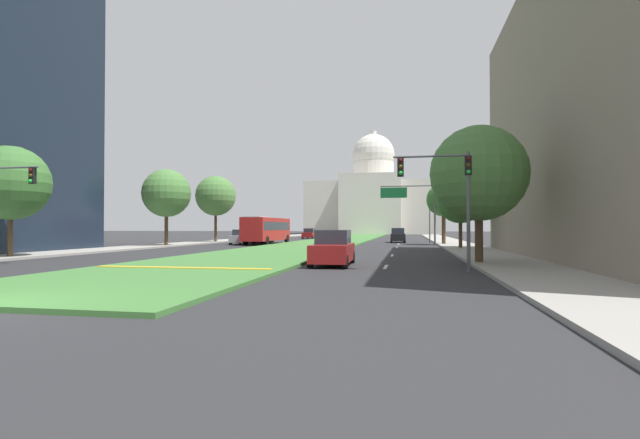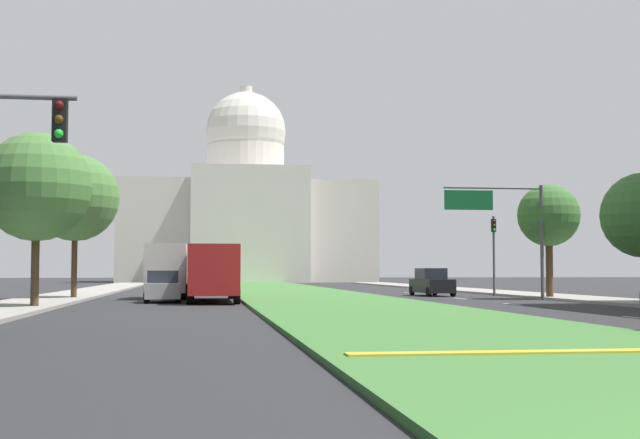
{
  "view_description": "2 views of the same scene",
  "coord_description": "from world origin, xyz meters",
  "px_view_note": "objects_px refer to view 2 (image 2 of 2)",
  "views": [
    {
      "loc": [
        9.73,
        -8.95,
        1.95
      ],
      "look_at": [
        -1.82,
        51.62,
        2.93
      ],
      "focal_mm": 26.04,
      "sensor_mm": 36.0,
      "label": 1
    },
    {
      "loc": [
        -6.66,
        -5.54,
        1.67
      ],
      "look_at": [
        -0.56,
        38.42,
        4.28
      ],
      "focal_mm": 48.61,
      "sensor_mm": 36.0,
      "label": 2
    }
  ],
  "objects_px": {
    "street_tree_left_far": "(75,198)",
    "sedan_midblock": "(163,287)",
    "overhead_guide_sign": "(505,217)",
    "traffic_light_far_right": "(494,245)",
    "street_tree_left_mid": "(37,187)",
    "sedan_distant": "(432,283)",
    "city_bus": "(213,269)",
    "sedan_far_horizon": "(204,281)",
    "capitol_building": "(246,217)",
    "street_tree_right_far": "(549,216)",
    "box_truck_delivery": "(167,270)"
  },
  "relations": [
    {
      "from": "sedan_midblock",
      "to": "sedan_distant",
      "type": "relative_size",
      "value": 0.89
    },
    {
      "from": "sedan_distant",
      "to": "box_truck_delivery",
      "type": "bearing_deg",
      "value": -168.66
    },
    {
      "from": "capitol_building",
      "to": "sedan_distant",
      "type": "height_order",
      "value": "capitol_building"
    },
    {
      "from": "sedan_midblock",
      "to": "sedan_far_horizon",
      "type": "height_order",
      "value": "sedan_far_horizon"
    },
    {
      "from": "street_tree_left_mid",
      "to": "sedan_distant",
      "type": "relative_size",
      "value": 1.61
    },
    {
      "from": "sedan_far_horizon",
      "to": "box_truck_delivery",
      "type": "xyz_separation_m",
      "value": [
        -2.29,
        -19.82,
        0.88
      ]
    },
    {
      "from": "sedan_far_horizon",
      "to": "street_tree_left_mid",
      "type": "bearing_deg",
      "value": -102.51
    },
    {
      "from": "street_tree_left_mid",
      "to": "street_tree_right_far",
      "type": "height_order",
      "value": "street_tree_left_mid"
    },
    {
      "from": "overhead_guide_sign",
      "to": "traffic_light_far_right",
      "type": "bearing_deg",
      "value": 75.21
    },
    {
      "from": "capitol_building",
      "to": "street_tree_right_far",
      "type": "height_order",
      "value": "capitol_building"
    },
    {
      "from": "street_tree_left_mid",
      "to": "street_tree_left_far",
      "type": "height_order",
      "value": "street_tree_left_far"
    },
    {
      "from": "overhead_guide_sign",
      "to": "sedan_distant",
      "type": "distance_m",
      "value": 9.74
    },
    {
      "from": "overhead_guide_sign",
      "to": "street_tree_right_far",
      "type": "xyz_separation_m",
      "value": [
        3.18,
        1.37,
        0.18
      ]
    },
    {
      "from": "capitol_building",
      "to": "city_bus",
      "type": "relative_size",
      "value": 3.29
    },
    {
      "from": "street_tree_left_mid",
      "to": "sedan_far_horizon",
      "type": "bearing_deg",
      "value": 77.49
    },
    {
      "from": "overhead_guide_sign",
      "to": "street_tree_left_far",
      "type": "relative_size",
      "value": 0.78
    },
    {
      "from": "traffic_light_far_right",
      "to": "sedan_distant",
      "type": "xyz_separation_m",
      "value": [
        -3.85,
        1.24,
        -2.47
      ]
    },
    {
      "from": "capitol_building",
      "to": "sedan_far_horizon",
      "type": "bearing_deg",
      "value": -96.38
    },
    {
      "from": "overhead_guide_sign",
      "to": "sedan_far_horizon",
      "type": "xyz_separation_m",
      "value": [
        -16.6,
        25.17,
        -3.86
      ]
    },
    {
      "from": "sedan_distant",
      "to": "overhead_guide_sign",
      "type": "bearing_deg",
      "value": -77.99
    },
    {
      "from": "box_truck_delivery",
      "to": "traffic_light_far_right",
      "type": "bearing_deg",
      "value": 5.95
    },
    {
      "from": "box_truck_delivery",
      "to": "capitol_building",
      "type": "bearing_deg",
      "value": 83.56
    },
    {
      "from": "capitol_building",
      "to": "sedan_far_horizon",
      "type": "height_order",
      "value": "capitol_building"
    },
    {
      "from": "capitol_building",
      "to": "overhead_guide_sign",
      "type": "relative_size",
      "value": 5.57
    },
    {
      "from": "city_bus",
      "to": "overhead_guide_sign",
      "type": "bearing_deg",
      "value": -1.24
    },
    {
      "from": "sedan_distant",
      "to": "sedan_far_horizon",
      "type": "distance_m",
      "value": 22.05
    },
    {
      "from": "overhead_guide_sign",
      "to": "capitol_building",
      "type": "bearing_deg",
      "value": 97.19
    },
    {
      "from": "capitol_building",
      "to": "sedan_distant",
      "type": "distance_m",
      "value": 73.81
    },
    {
      "from": "sedan_midblock",
      "to": "city_bus",
      "type": "relative_size",
      "value": 0.38
    },
    {
      "from": "street_tree_left_mid",
      "to": "street_tree_left_far",
      "type": "bearing_deg",
      "value": 90.2
    },
    {
      "from": "sedan_distant",
      "to": "city_bus",
      "type": "relative_size",
      "value": 0.43
    },
    {
      "from": "sedan_distant",
      "to": "traffic_light_far_right",
      "type": "bearing_deg",
      "value": -17.79
    },
    {
      "from": "capitol_building",
      "to": "traffic_light_far_right",
      "type": "relative_size",
      "value": 6.96
    },
    {
      "from": "capitol_building",
      "to": "street_tree_left_mid",
      "type": "bearing_deg",
      "value": -98.68
    },
    {
      "from": "sedan_midblock",
      "to": "capitol_building",
      "type": "bearing_deg",
      "value": 84.04
    },
    {
      "from": "street_tree_left_far",
      "to": "sedan_midblock",
      "type": "bearing_deg",
      "value": -41.11
    },
    {
      "from": "overhead_guide_sign",
      "to": "box_truck_delivery",
      "type": "distance_m",
      "value": 19.86
    },
    {
      "from": "capitol_building",
      "to": "street_tree_left_mid",
      "type": "relative_size",
      "value": 4.74
    },
    {
      "from": "street_tree_left_far",
      "to": "box_truck_delivery",
      "type": "bearing_deg",
      "value": 16.09
    },
    {
      "from": "street_tree_left_far",
      "to": "sedan_midblock",
      "type": "xyz_separation_m",
      "value": [
        5.15,
        -4.49,
        -5.01
      ]
    },
    {
      "from": "traffic_light_far_right",
      "to": "city_bus",
      "type": "distance_m",
      "value": 19.69
    },
    {
      "from": "street_tree_left_far",
      "to": "street_tree_right_far",
      "type": "height_order",
      "value": "street_tree_left_far"
    },
    {
      "from": "street_tree_left_far",
      "to": "sedan_midblock",
      "type": "height_order",
      "value": "street_tree_left_far"
    },
    {
      "from": "sedan_midblock",
      "to": "sedan_far_horizon",
      "type": "bearing_deg",
      "value": 84.97
    },
    {
      "from": "street_tree_right_far",
      "to": "sedan_midblock",
      "type": "bearing_deg",
      "value": -174.82
    },
    {
      "from": "sedan_distant",
      "to": "sedan_midblock",
      "type": "bearing_deg",
      "value": -151.1
    },
    {
      "from": "overhead_guide_sign",
      "to": "street_tree_right_far",
      "type": "distance_m",
      "value": 3.47
    },
    {
      "from": "capitol_building",
      "to": "street_tree_right_far",
      "type": "relative_size",
      "value": 5.41
    },
    {
      "from": "street_tree_left_far",
      "to": "city_bus",
      "type": "xyz_separation_m",
      "value": [
        7.74,
        -3.52,
        -4.02
      ]
    },
    {
      "from": "capitol_building",
      "to": "city_bus",
      "type": "bearing_deg",
      "value": -94.22
    }
  ]
}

